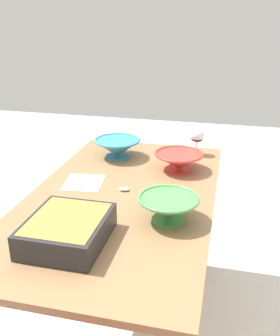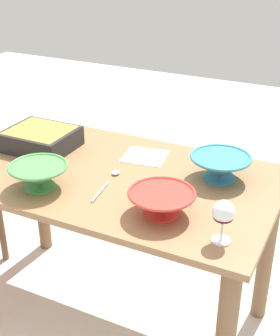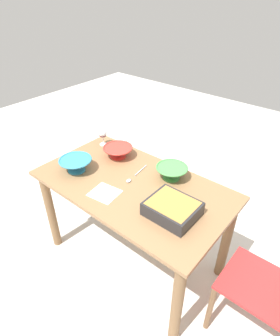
% 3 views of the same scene
% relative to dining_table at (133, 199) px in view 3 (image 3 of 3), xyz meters
% --- Properties ---
extents(ground_plane, '(8.00, 8.00, 0.00)m').
position_rel_dining_table_xyz_m(ground_plane, '(0.00, 0.00, -0.63)').
color(ground_plane, beige).
extents(dining_table, '(1.37, 0.77, 0.77)m').
position_rel_dining_table_xyz_m(dining_table, '(0.00, 0.00, 0.00)').
color(dining_table, olive).
rests_on(dining_table, ground_plane).
extents(chair, '(0.46, 0.39, 0.82)m').
position_rel_dining_table_xyz_m(chair, '(1.04, 0.05, -0.17)').
color(chair, '#B22D2D').
rests_on(chair, ground_plane).
extents(wine_glass, '(0.07, 0.07, 0.15)m').
position_rel_dining_table_xyz_m(wine_glass, '(-0.56, 0.26, 0.24)').
color(wine_glass, white).
rests_on(wine_glass, dining_table).
extents(casserole_dish, '(0.29, 0.25, 0.09)m').
position_rel_dining_table_xyz_m(casserole_dish, '(0.38, -0.08, 0.19)').
color(casserole_dish, '#262628').
rests_on(casserole_dish, dining_table).
extents(mixing_bowl, '(0.23, 0.23, 0.09)m').
position_rel_dining_table_xyz_m(mixing_bowl, '(-0.32, 0.19, 0.19)').
color(mixing_bowl, red).
rests_on(mixing_bowl, dining_table).
extents(small_bowl, '(0.24, 0.24, 0.10)m').
position_rel_dining_table_xyz_m(small_bowl, '(-0.42, -0.14, 0.20)').
color(small_bowl, teal).
rests_on(small_bowl, dining_table).
extents(serving_bowl, '(0.23, 0.23, 0.10)m').
position_rel_dining_table_xyz_m(serving_bowl, '(0.17, 0.23, 0.20)').
color(serving_bowl, '#4C994C').
rests_on(serving_bowl, dining_table).
extents(serving_spoon, '(0.05, 0.26, 0.01)m').
position_rel_dining_table_xyz_m(serving_spoon, '(-0.04, 0.06, 0.15)').
color(serving_spoon, silver).
rests_on(serving_spoon, dining_table).
extents(napkin, '(0.20, 0.19, 0.00)m').
position_rel_dining_table_xyz_m(napkin, '(-0.07, -0.20, 0.14)').
color(napkin, white).
rests_on(napkin, dining_table).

